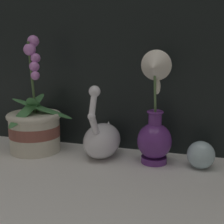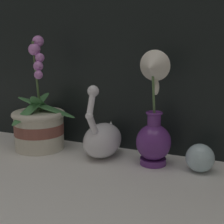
{
  "view_description": "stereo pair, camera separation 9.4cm",
  "coord_description": "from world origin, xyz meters",
  "px_view_note": "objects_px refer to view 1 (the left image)",
  "views": [
    {
      "loc": [
        0.29,
        -0.78,
        0.34
      ],
      "look_at": [
        0.01,
        0.1,
        0.15
      ],
      "focal_mm": 50.0,
      "sensor_mm": 36.0,
      "label": 1
    },
    {
      "loc": [
        0.37,
        -0.74,
        0.34
      ],
      "look_at": [
        0.01,
        0.1,
        0.15
      ],
      "focal_mm": 50.0,
      "sensor_mm": 36.0,
      "label": 2
    }
  ],
  "objects_px": {
    "orchid_potted_plant": "(35,126)",
    "blue_vase": "(154,124)",
    "glass_sphere": "(201,155)",
    "swan_figurine": "(102,138)"
  },
  "relations": [
    {
      "from": "swan_figurine",
      "to": "orchid_potted_plant",
      "type": "bearing_deg",
      "value": -176.96
    },
    {
      "from": "orchid_potted_plant",
      "to": "swan_figurine",
      "type": "height_order",
      "value": "orchid_potted_plant"
    },
    {
      "from": "orchid_potted_plant",
      "to": "blue_vase",
      "type": "xyz_separation_m",
      "value": [
        0.4,
        0.0,
        0.04
      ]
    },
    {
      "from": "orchid_potted_plant",
      "to": "blue_vase",
      "type": "relative_size",
      "value": 1.13
    },
    {
      "from": "glass_sphere",
      "to": "blue_vase",
      "type": "bearing_deg",
      "value": -177.69
    },
    {
      "from": "blue_vase",
      "to": "glass_sphere",
      "type": "distance_m",
      "value": 0.16
    },
    {
      "from": "glass_sphere",
      "to": "orchid_potted_plant",
      "type": "bearing_deg",
      "value": -179.35
    },
    {
      "from": "swan_figurine",
      "to": "glass_sphere",
      "type": "bearing_deg",
      "value": -1.21
    },
    {
      "from": "blue_vase",
      "to": "swan_figurine",
      "type": "bearing_deg",
      "value": 175.93
    },
    {
      "from": "swan_figurine",
      "to": "blue_vase",
      "type": "relative_size",
      "value": 0.7
    }
  ]
}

